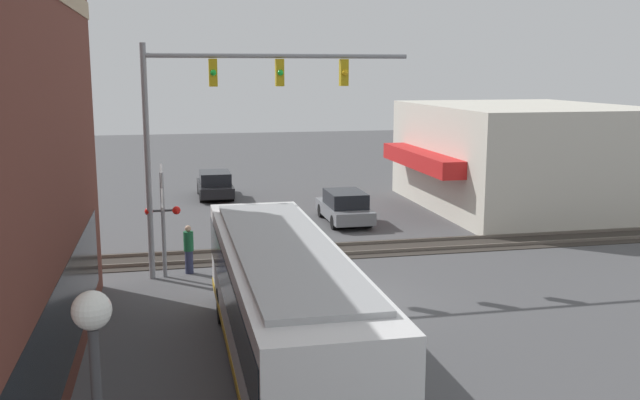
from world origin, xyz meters
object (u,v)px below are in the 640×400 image
(city_bus, at_px, (283,302))
(pedestrian_near_bus, at_px, (329,282))
(parked_car_grey, at_px, (345,208))
(crossing_signal, at_px, (163,211))
(parked_car_black, at_px, (215,186))
(pedestrian_at_crossing, at_px, (189,249))

(city_bus, relative_size, pedestrian_near_bus, 6.56)
(parked_car_grey, bearing_deg, pedestrian_near_bus, 163.80)
(pedestrian_near_bus, bearing_deg, crossing_signal, 45.09)
(city_bus, xyz_separation_m, parked_car_black, (23.61, -0.00, -1.02))
(parked_car_grey, xyz_separation_m, pedestrian_near_bus, (-11.91, 3.46, 0.21))
(parked_car_black, xyz_separation_m, pedestrian_near_bus, (-19.75, -1.94, 0.22))
(crossing_signal, xyz_separation_m, pedestrian_near_bus, (-4.64, -4.65, -1.39))
(city_bus, distance_m, crossing_signal, 8.94)
(pedestrian_near_bus, relative_size, pedestrian_at_crossing, 1.04)
(pedestrian_near_bus, distance_m, pedestrian_at_crossing, 6.24)
(crossing_signal, bearing_deg, city_bus, -162.30)
(parked_car_black, xyz_separation_m, pedestrian_at_crossing, (-14.83, 1.89, 0.19))
(city_bus, relative_size, pedestrian_at_crossing, 6.82)
(pedestrian_near_bus, bearing_deg, pedestrian_at_crossing, 37.91)
(pedestrian_at_crossing, bearing_deg, parked_car_grey, -46.23)
(pedestrian_at_crossing, bearing_deg, pedestrian_near_bus, -142.09)
(parked_car_grey, relative_size, pedestrian_near_bus, 2.50)
(parked_car_grey, bearing_deg, crossing_signal, 131.85)
(crossing_signal, bearing_deg, pedestrian_at_crossing, -71.13)
(parked_car_black, bearing_deg, crossing_signal, 169.82)
(parked_car_black, distance_m, pedestrian_near_bus, 19.85)
(pedestrian_near_bus, bearing_deg, city_bus, 153.31)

